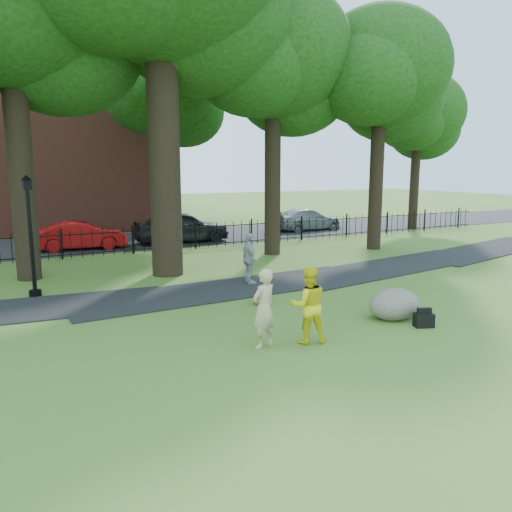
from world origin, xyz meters
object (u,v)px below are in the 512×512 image
man (308,305)px  lamppost (31,238)px  woman (264,308)px  red_sedan (81,235)px  boulder (394,302)px

man → lamppost: 8.78m
woman → red_sedan: size_ratio=0.42×
woman → boulder: woman is taller
man → boulder: bearing=-153.3°
man → red_sedan: size_ratio=0.42×
red_sedan → boulder: bearing=-154.3°
man → red_sedan: bearing=-63.9°
woman → lamppost: lamppost is taller
woman → red_sedan: 15.46m
woman → red_sedan: woman is taller
red_sedan → lamppost: bearing=168.6°
red_sedan → man: bearing=-165.2°
lamppost → red_sedan: (2.67, 8.45, -1.10)m
man → lamppost: size_ratio=0.47×
woman → red_sedan: (-1.35, 15.40, -0.19)m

